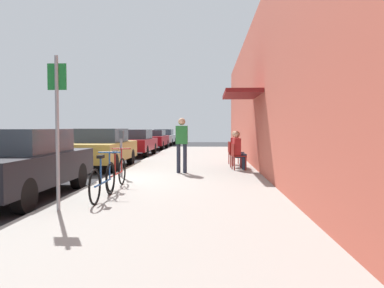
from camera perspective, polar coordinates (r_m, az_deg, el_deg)
ground_plane at (r=10.30m, az=-14.04°, el=-6.06°), size 60.00×60.00×0.00m
sidewalk_slab at (r=11.86m, az=-0.67°, el=-4.58°), size 4.50×32.00×0.12m
building_facade at (r=11.93m, az=11.00°, el=8.25°), size 1.40×32.00×5.45m
parked_car_0 at (r=8.80m, az=-24.75°, el=-2.67°), size 1.80×4.40×1.49m
parked_car_1 at (r=14.44m, az=-13.55°, el=-0.59°), size 1.80×4.40×1.49m
parked_car_2 at (r=20.56m, az=-8.60°, el=0.27°), size 1.80×4.40×1.43m
parked_car_3 at (r=26.79m, az=-5.93°, el=0.76°), size 1.80×4.40×1.37m
parked_car_4 at (r=32.75m, az=-4.33°, el=1.08°), size 1.80×4.40×1.40m
parking_meter at (r=10.74m, az=-10.75°, el=-0.93°), size 0.12×0.10×1.32m
street_sign at (r=6.66m, az=-19.86°, el=3.40°), size 0.32×0.06×2.60m
bicycle_0 at (r=7.50m, az=-13.39°, el=-5.54°), size 0.46×1.71×0.90m
bicycle_1 at (r=8.83m, az=-11.40°, el=-4.31°), size 0.46×1.71×0.90m
cafe_chair_0 at (r=12.49m, az=6.81°, el=-1.64°), size 0.50×0.50×0.87m
seated_patron_0 at (r=12.49m, az=7.08°, el=-0.75°), size 0.47×0.41×1.29m
cafe_chair_1 at (r=13.39m, az=6.55°, el=-1.36°), size 0.56×0.56×0.87m
seated_patron_1 at (r=13.36m, az=6.80°, el=-0.54°), size 0.51×0.46×1.29m
cafe_chair_2 at (r=14.37m, az=6.29°, el=-1.10°), size 0.53×0.53×0.87m
pedestrian_standing at (r=11.53m, az=-1.58°, el=0.51°), size 0.36×0.22×1.70m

